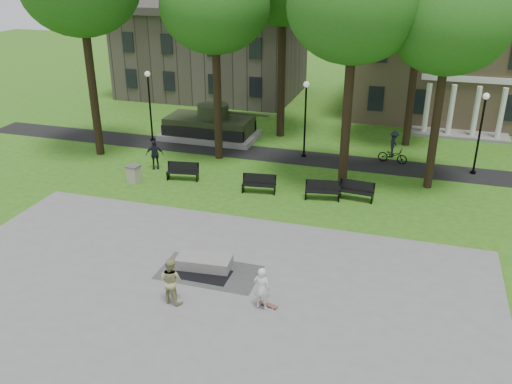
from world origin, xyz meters
TOP-DOWN VIEW (x-y plane):
  - ground at (0.00, 0.00)m, footprint 120.00×120.00m
  - plaza at (0.00, -5.00)m, footprint 22.00×16.00m
  - footpath at (0.00, 12.00)m, footprint 44.00×2.60m
  - building_right at (10.00, 26.00)m, footprint 17.00×12.00m
  - building_left at (-11.00, 26.50)m, footprint 15.00×10.00m
  - tree_1 at (-4.50, 10.50)m, footprint 6.20×6.20m
  - tree_2 at (3.50, 8.50)m, footprint 6.60×6.60m
  - tree_3 at (8.00, 9.50)m, footprint 6.00×6.00m
  - lamp_left at (-10.00, 12.30)m, footprint 0.36×0.36m
  - lamp_mid at (0.50, 12.30)m, footprint 0.36×0.36m
  - lamp_right at (10.50, 12.30)m, footprint 0.36×0.36m
  - tank_monument at (-6.46, 14.00)m, footprint 7.45×3.40m
  - puddle at (-0.37, -2.33)m, footprint 2.20×1.20m
  - concrete_block at (-0.52, -1.79)m, footprint 2.28×1.19m
  - skateboard at (2.66, -3.59)m, footprint 0.81×0.40m
  - skateboarder at (2.50, -3.77)m, footprint 0.62×0.42m
  - friend_watching at (-0.73, -4.35)m, footprint 1.00×0.85m
  - pedestrian_walker at (-7.45, 7.67)m, footprint 1.11×0.80m
  - cyclist at (5.88, 12.77)m, footprint 1.84×1.08m
  - park_bench_0 at (-5.16, 6.58)m, footprint 1.85×0.80m
  - park_bench_1 at (-0.56, 6.11)m, footprint 1.84×0.76m
  - park_bench_2 at (2.83, 6.24)m, footprint 1.85×0.79m
  - park_bench_3 at (4.49, 6.69)m, footprint 1.83×0.68m
  - trash_bin at (-7.64, 5.45)m, footprint 0.74×0.74m

SIDE VIEW (x-z plane):
  - ground at x=0.00m, z-range 0.00..0.00m
  - footpath at x=0.00m, z-range 0.00..0.01m
  - plaza at x=0.00m, z-range 0.00..0.02m
  - puddle at x=-0.37m, z-range 0.02..0.02m
  - skateboard at x=2.66m, z-range 0.02..0.09m
  - concrete_block at x=-0.52m, z-range 0.02..0.47m
  - trash_bin at x=-7.64m, z-range 0.01..0.97m
  - park_bench_0 at x=-5.16m, z-range 0.02..1.02m
  - park_bench_1 at x=-0.56m, z-range 0.02..1.02m
  - park_bench_2 at x=2.83m, z-range 0.02..1.02m
  - park_bench_3 at x=4.49m, z-range 0.02..1.02m
  - cyclist at x=5.88m, z-range -0.18..1.81m
  - skateboarder at x=2.50m, z-range 0.02..1.67m
  - tank_monument at x=-6.46m, z-range -0.34..2.06m
  - pedestrian_walker at x=-7.45m, z-range 0.00..1.75m
  - friend_watching at x=-0.73m, z-range 0.02..1.81m
  - lamp_left at x=-10.00m, z-range 0.43..5.16m
  - lamp_mid at x=0.50m, z-range 0.43..5.16m
  - lamp_right at x=10.50m, z-range 0.43..5.16m
  - building_left at x=-11.00m, z-range 0.00..7.20m
  - building_right at x=10.00m, z-range 0.04..8.64m
  - tree_3 at x=8.00m, z-range 3.00..14.19m
  - tree_1 at x=-4.50m, z-range 3.14..14.77m
  - tree_2 at x=3.50m, z-range 3.23..15.40m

